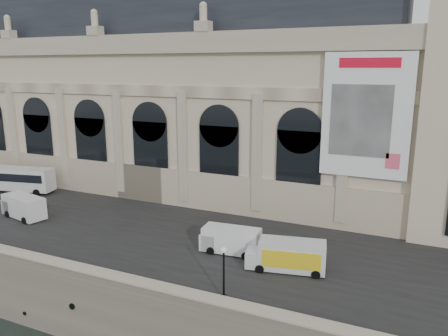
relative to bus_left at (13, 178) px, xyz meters
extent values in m
cube|color=gray|center=(25.49, 17.25, -5.07)|extent=(160.00, 70.00, 6.00)
cube|color=#2D2D2D|center=(25.49, -3.75, -2.04)|extent=(160.00, 24.00, 0.06)
cube|color=gray|center=(25.49, -17.15, -1.52)|extent=(160.00, 1.20, 1.10)
cube|color=#BCB397|center=(25.49, -17.15, -0.92)|extent=(160.00, 1.40, 0.12)
cube|color=beige|center=(19.49, 13.25, 8.93)|extent=(68.00, 18.00, 22.00)
cube|color=#BCB397|center=(19.49, 4.10, 0.43)|extent=(68.60, 0.40, 5.00)
cube|color=#BCB397|center=(19.49, 3.95, 18.73)|extent=(69.00, 0.80, 2.40)
cube|color=#BCB397|center=(19.49, 4.10, 12.93)|extent=(68.00, 0.30, 1.40)
cube|color=#252B31|center=(19.49, 13.25, 22.93)|extent=(64.00, 15.00, 6.00)
cube|color=#BCB397|center=(-3.51, 4.00, 5.93)|extent=(1.20, 0.50, 14.00)
cube|color=black|center=(1.49, 4.07, 4.43)|extent=(5.20, 0.25, 9.00)
cylinder|color=black|center=(1.49, 4.07, 8.93)|extent=(5.20, 0.25, 5.20)
cube|color=#BCB397|center=(6.49, 4.00, 5.93)|extent=(1.20, 0.50, 14.00)
cube|color=black|center=(11.49, 4.07, 4.43)|extent=(5.20, 0.25, 9.00)
cylinder|color=black|center=(11.49, 4.07, 8.93)|extent=(5.20, 0.25, 5.20)
cube|color=#BCB397|center=(16.49, 4.00, 5.93)|extent=(1.20, 0.50, 14.00)
cube|color=black|center=(21.49, 4.07, 4.43)|extent=(5.20, 0.25, 9.00)
cylinder|color=black|center=(21.49, 4.07, 8.93)|extent=(5.20, 0.25, 5.20)
cube|color=#BCB397|center=(26.49, 4.00, 5.93)|extent=(1.20, 0.50, 14.00)
cube|color=black|center=(31.49, 4.07, 4.43)|extent=(5.20, 0.25, 9.00)
cylinder|color=black|center=(31.49, 4.07, 8.93)|extent=(5.20, 0.25, 5.20)
cube|color=#BCB397|center=(36.49, 4.00, 5.93)|extent=(1.20, 0.50, 14.00)
cube|color=black|center=(41.49, 4.07, 4.43)|extent=(5.20, 0.25, 9.00)
cylinder|color=black|center=(41.49, 4.07, 8.93)|extent=(5.20, 0.25, 5.20)
cube|color=#BCB397|center=(46.49, 4.00, 5.93)|extent=(1.20, 0.50, 14.00)
cube|color=white|center=(48.49, 3.80, 10.93)|extent=(9.00, 0.35, 13.00)
cube|color=red|center=(48.49, 3.60, 16.33)|extent=(6.00, 0.06, 1.00)
cube|color=gray|center=(47.99, 3.60, 10.43)|extent=(6.20, 0.06, 7.50)
cube|color=#E45071|center=(51.49, 3.60, 6.43)|extent=(1.40, 0.06, 1.60)
cube|color=silver|center=(0.01, 0.00, 0.01)|extent=(12.77, 5.10, 3.23)
cube|color=black|center=(0.29, -1.31, 0.43)|extent=(11.23, 2.41, 1.15)
cube|color=black|center=(-0.26, 1.32, 0.43)|extent=(11.23, 2.41, 1.15)
cylinder|color=black|center=(4.87, -0.32, -1.55)|extent=(1.08, 0.52, 1.04)
cylinder|color=black|center=(4.34, 2.23, -1.55)|extent=(1.08, 0.52, 1.04)
cube|color=silver|center=(10.87, -7.67, -0.56)|extent=(6.39, 3.57, 2.57)
cube|color=silver|center=(8.51, -7.16, -0.96)|extent=(2.15, 2.65, 1.79)
cube|color=black|center=(7.90, -7.03, -0.34)|extent=(0.49, 1.98, 0.89)
cylinder|color=black|center=(8.73, -8.41, -1.65)|extent=(0.89, 0.45, 0.85)
cylinder|color=black|center=(9.23, -6.12, -1.65)|extent=(0.89, 0.45, 0.85)
cylinder|color=black|center=(12.51, -9.23, -1.65)|extent=(0.89, 0.45, 0.85)
cylinder|color=black|center=(13.01, -6.94, -1.65)|extent=(0.89, 0.45, 0.85)
cube|color=white|center=(37.84, -6.67, -0.67)|extent=(5.78, 2.64, 2.39)
cube|color=white|center=(35.60, -6.86, -1.03)|extent=(1.75, 2.31, 1.66)
cube|color=black|center=(35.02, -6.91, -0.46)|extent=(0.21, 1.87, 0.83)
cylinder|color=black|center=(36.14, -7.91, -1.68)|extent=(0.81, 0.32, 0.79)
cylinder|color=black|center=(35.96, -5.73, -1.68)|extent=(0.81, 0.32, 0.79)
cylinder|color=black|center=(39.72, -7.61, -1.68)|extent=(0.81, 0.32, 0.79)
cylinder|color=black|center=(39.54, -5.44, -1.68)|extent=(0.81, 0.32, 0.79)
cube|color=silver|center=(44.33, -7.98, -0.55)|extent=(6.23, 3.40, 2.65)
cube|color=yellow|center=(44.56, -9.11, -0.55)|extent=(5.02, 1.09, 1.57)
cube|color=red|center=(44.56, -9.11, -0.55)|extent=(2.90, 0.63, 0.59)
cube|color=silver|center=(41.06, -8.65, -1.14)|extent=(1.98, 2.43, 1.47)
cylinder|color=black|center=(41.86, -9.64, -1.68)|extent=(0.83, 0.43, 0.79)
cylinder|color=black|center=(41.41, -7.42, -1.68)|extent=(0.83, 0.43, 0.79)
cylinder|color=black|center=(46.67, -8.65, -1.68)|extent=(0.83, 0.43, 0.79)
cylinder|color=black|center=(46.22, -6.43, -1.68)|extent=(0.83, 0.43, 0.79)
cylinder|color=black|center=(40.84, -15.14, -1.87)|extent=(0.46, 0.46, 0.41)
cylinder|color=black|center=(40.84, -15.14, 0.00)|extent=(0.17, 0.17, 4.14)
sphere|color=beige|center=(40.84, -15.14, 2.17)|extent=(0.46, 0.46, 0.46)
camera|label=1|loc=(53.73, -43.60, 15.94)|focal=35.00mm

